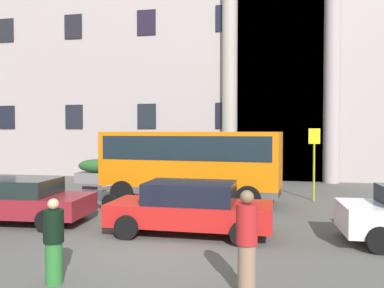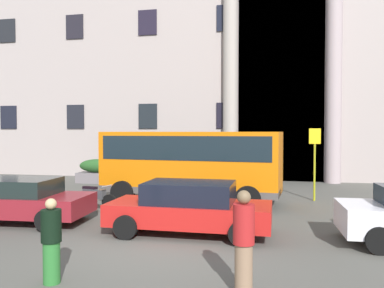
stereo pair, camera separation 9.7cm
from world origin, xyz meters
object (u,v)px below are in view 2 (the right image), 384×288
(pedestrian_man_red_shirt, at_px, (51,241))
(bus_stop_sign, at_px, (315,156))
(parked_compact_extra, at_px, (190,207))
(motorcycle_far_end, at_px, (93,197))
(pedestrian_woman_with_bag, at_px, (244,242))
(hedge_planter_east, at_px, (166,172))
(hedge_planter_far_east, at_px, (97,171))
(orange_minibus, at_px, (192,160))
(parked_estate_mid, at_px, (15,199))

(pedestrian_man_red_shirt, bearing_deg, bus_stop_sign, -64.75)
(parked_compact_extra, height_order, motorcycle_far_end, parked_compact_extra)
(bus_stop_sign, height_order, parked_compact_extra, bus_stop_sign)
(parked_compact_extra, distance_m, pedestrian_woman_with_bag, 4.06)
(parked_compact_extra, bearing_deg, pedestrian_man_red_shirt, -113.24)
(motorcycle_far_end, bearing_deg, bus_stop_sign, 37.68)
(parked_compact_extra, relative_size, pedestrian_man_red_shirt, 2.81)
(bus_stop_sign, height_order, pedestrian_woman_with_bag, bus_stop_sign)
(bus_stop_sign, height_order, hedge_planter_east, bus_stop_sign)
(hedge_planter_east, height_order, pedestrian_man_red_shirt, pedestrian_man_red_shirt)
(bus_stop_sign, bearing_deg, pedestrian_man_red_shirt, -119.37)
(hedge_planter_east, distance_m, pedestrian_man_red_shirt, 13.33)
(hedge_planter_far_east, xyz_separation_m, pedestrian_woman_with_bag, (8.69, -12.89, 0.28))
(orange_minibus, height_order, pedestrian_man_red_shirt, orange_minibus)
(parked_compact_extra, bearing_deg, bus_stop_sign, 58.04)
(bus_stop_sign, bearing_deg, orange_minibus, -162.66)
(hedge_planter_far_east, height_order, pedestrian_man_red_shirt, pedestrian_man_red_shirt)
(parked_estate_mid, bearing_deg, motorcycle_far_end, 51.70)
(pedestrian_man_red_shirt, bearing_deg, orange_minibus, -41.18)
(parked_estate_mid, xyz_separation_m, pedestrian_woman_with_bag, (7.13, -3.90, 0.20))
(orange_minibus, distance_m, pedestrian_man_red_shirt, 8.38)
(bus_stop_sign, distance_m, hedge_planter_east, 7.92)
(pedestrian_woman_with_bag, distance_m, pedestrian_man_red_shirt, 3.42)
(hedge_planter_far_east, bearing_deg, parked_compact_extra, -52.86)
(hedge_planter_east, height_order, hedge_planter_far_east, hedge_planter_east)
(motorcycle_far_end, bearing_deg, parked_estate_mid, -111.79)
(orange_minibus, bearing_deg, pedestrian_woman_with_bag, -67.23)
(pedestrian_man_red_shirt, bearing_deg, pedestrian_woman_with_bag, -122.34)
(orange_minibus, distance_m, bus_stop_sign, 4.86)
(parked_compact_extra, height_order, pedestrian_woman_with_bag, pedestrian_woman_with_bag)
(hedge_planter_far_east, relative_size, parked_estate_mid, 0.46)
(pedestrian_woman_with_bag, bearing_deg, parked_compact_extra, -69.63)
(orange_minibus, distance_m, pedestrian_woman_with_bag, 8.54)
(hedge_planter_far_east, distance_m, pedestrian_woman_with_bag, 15.55)
(bus_stop_sign, distance_m, pedestrian_man_red_shirt, 11.22)
(parked_compact_extra, xyz_separation_m, parked_estate_mid, (-5.42, 0.23, -0.02))
(motorcycle_far_end, bearing_deg, pedestrian_man_red_shirt, -57.33)
(hedge_planter_far_east, xyz_separation_m, pedestrian_man_red_shirt, (5.27, -13.07, 0.16))
(bus_stop_sign, height_order, parked_estate_mid, bus_stop_sign)
(orange_minibus, relative_size, pedestrian_woman_with_bag, 3.89)
(motorcycle_far_end, xyz_separation_m, pedestrian_woman_with_bag, (5.62, -6.05, 0.44))
(orange_minibus, xyz_separation_m, pedestrian_woman_with_bag, (2.58, -8.11, -0.74))
(parked_compact_extra, relative_size, pedestrian_woman_with_bag, 2.45)
(motorcycle_far_end, bearing_deg, orange_minibus, 47.18)
(hedge_planter_east, distance_m, pedestrian_woman_with_bag, 13.97)
(parked_compact_extra, bearing_deg, parked_estate_mid, 178.26)
(hedge_planter_east, bearing_deg, hedge_planter_far_east, -177.38)
(parked_estate_mid, bearing_deg, pedestrian_man_red_shirt, -51.11)
(parked_estate_mid, bearing_deg, orange_minibus, 39.40)
(orange_minibus, distance_m, hedge_planter_east, 5.58)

